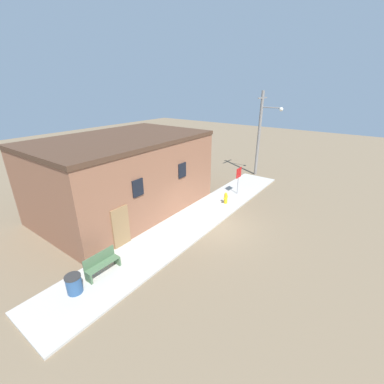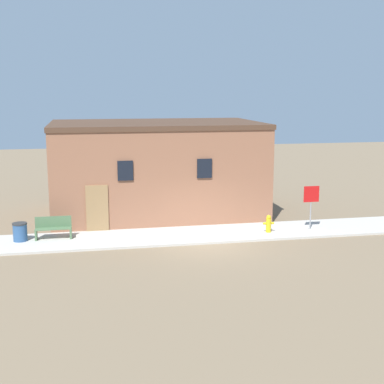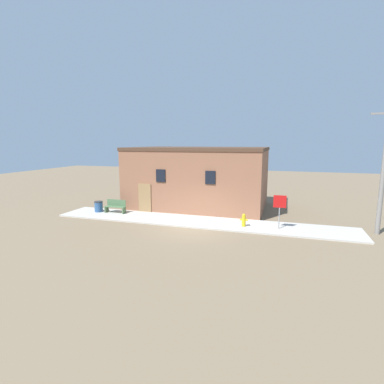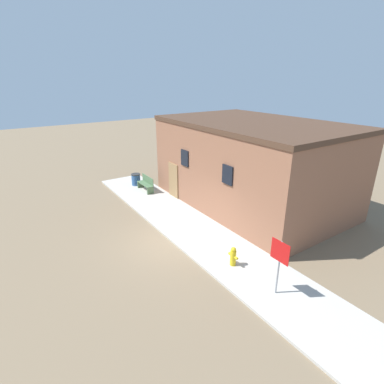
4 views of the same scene
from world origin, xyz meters
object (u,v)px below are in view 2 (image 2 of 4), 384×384
at_px(fire_hydrant, 269,224).
at_px(bench, 53,228).
at_px(stop_sign, 311,199).
at_px(trash_bin, 20,232).

xyz_separation_m(fire_hydrant, bench, (-9.43, 0.80, 0.06)).
xyz_separation_m(stop_sign, bench, (-11.49, 0.67, -0.96)).
relative_size(fire_hydrant, stop_sign, 0.39).
height_order(stop_sign, bench, stop_sign).
bearing_deg(stop_sign, trash_bin, 177.54).
bearing_deg(trash_bin, fire_hydrant, -3.64).
bearing_deg(bench, stop_sign, -3.32).
xyz_separation_m(fire_hydrant, stop_sign, (2.06, 0.14, 1.02)).
bearing_deg(fire_hydrant, trash_bin, 176.36).
relative_size(fire_hydrant, bench, 0.52).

